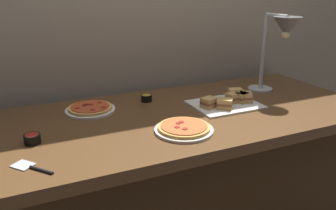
{
  "coord_description": "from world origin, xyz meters",
  "views": [
    {
      "loc": [
        -0.72,
        -1.4,
        1.35
      ],
      "look_at": [
        -0.09,
        0.0,
        0.81
      ],
      "focal_mm": 36.67,
      "sensor_mm": 36.0,
      "label": 1
    }
  ],
  "objects_px": {
    "heat_lamp": "(282,35)",
    "pizza_plate_center": "(184,129)",
    "pizza_plate_front": "(90,109)",
    "sauce_cup_far": "(146,98)",
    "serving_spatula": "(32,168)",
    "sauce_cup_near": "(32,138)",
    "sandwich_platter": "(229,101)"
  },
  "relations": [
    {
      "from": "sauce_cup_near",
      "to": "sauce_cup_far",
      "type": "bearing_deg",
      "value": 26.51
    },
    {
      "from": "pizza_plate_front",
      "to": "serving_spatula",
      "type": "distance_m",
      "value": 0.56
    },
    {
      "from": "heat_lamp",
      "to": "pizza_plate_front",
      "type": "distance_m",
      "value": 1.07
    },
    {
      "from": "sauce_cup_far",
      "to": "serving_spatula",
      "type": "height_order",
      "value": "sauce_cup_far"
    },
    {
      "from": "sandwich_platter",
      "to": "sauce_cup_far",
      "type": "distance_m",
      "value": 0.43
    },
    {
      "from": "heat_lamp",
      "to": "pizza_plate_front",
      "type": "bearing_deg",
      "value": 169.71
    },
    {
      "from": "pizza_plate_center",
      "to": "sandwich_platter",
      "type": "bearing_deg",
      "value": 29.36
    },
    {
      "from": "pizza_plate_center",
      "to": "sauce_cup_far",
      "type": "xyz_separation_m",
      "value": [
        -0.0,
        0.44,
        0.01
      ]
    },
    {
      "from": "pizza_plate_center",
      "to": "sauce_cup_near",
      "type": "height_order",
      "value": "sauce_cup_near"
    },
    {
      "from": "heat_lamp",
      "to": "sauce_cup_far",
      "type": "bearing_deg",
      "value": 163.0
    },
    {
      "from": "sauce_cup_far",
      "to": "serving_spatula",
      "type": "relative_size",
      "value": 0.38
    },
    {
      "from": "pizza_plate_center",
      "to": "heat_lamp",
      "type": "bearing_deg",
      "value": 18.25
    },
    {
      "from": "serving_spatula",
      "to": "sauce_cup_near",
      "type": "bearing_deg",
      "value": 84.99
    },
    {
      "from": "heat_lamp",
      "to": "sandwich_platter",
      "type": "xyz_separation_m",
      "value": [
        -0.33,
        -0.02,
        -0.32
      ]
    },
    {
      "from": "pizza_plate_center",
      "to": "pizza_plate_front",
      "type": "bearing_deg",
      "value": 127.04
    },
    {
      "from": "heat_lamp",
      "to": "pizza_plate_center",
      "type": "height_order",
      "value": "heat_lamp"
    },
    {
      "from": "heat_lamp",
      "to": "sauce_cup_far",
      "type": "xyz_separation_m",
      "value": [
        -0.69,
        0.21,
        -0.32
      ]
    },
    {
      "from": "pizza_plate_center",
      "to": "sauce_cup_far",
      "type": "relative_size",
      "value": 4.32
    },
    {
      "from": "heat_lamp",
      "to": "pizza_plate_center",
      "type": "bearing_deg",
      "value": -161.75
    },
    {
      "from": "heat_lamp",
      "to": "serving_spatula",
      "type": "height_order",
      "value": "heat_lamp"
    },
    {
      "from": "sauce_cup_near",
      "to": "pizza_plate_front",
      "type": "bearing_deg",
      "value": 42.92
    },
    {
      "from": "heat_lamp",
      "to": "serving_spatula",
      "type": "relative_size",
      "value": 2.93
    },
    {
      "from": "sauce_cup_near",
      "to": "sandwich_platter",
      "type": "bearing_deg",
      "value": 3.59
    },
    {
      "from": "sandwich_platter",
      "to": "sauce_cup_near",
      "type": "distance_m",
      "value": 0.96
    },
    {
      "from": "heat_lamp",
      "to": "sauce_cup_far",
      "type": "height_order",
      "value": "heat_lamp"
    },
    {
      "from": "serving_spatula",
      "to": "pizza_plate_front",
      "type": "bearing_deg",
      "value": 57.28
    },
    {
      "from": "heat_lamp",
      "to": "sandwich_platter",
      "type": "relative_size",
      "value": 1.31
    },
    {
      "from": "serving_spatula",
      "to": "sandwich_platter",
      "type": "bearing_deg",
      "value": 15.35
    },
    {
      "from": "heat_lamp",
      "to": "pizza_plate_center",
      "type": "relative_size",
      "value": 1.77
    },
    {
      "from": "pizza_plate_front",
      "to": "pizza_plate_center",
      "type": "height_order",
      "value": "same"
    },
    {
      "from": "pizza_plate_front",
      "to": "sauce_cup_far",
      "type": "xyz_separation_m",
      "value": [
        0.31,
        0.03,
        0.01
      ]
    },
    {
      "from": "heat_lamp",
      "to": "pizza_plate_front",
      "type": "xyz_separation_m",
      "value": [
        -1.0,
        0.18,
        -0.33
      ]
    }
  ]
}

